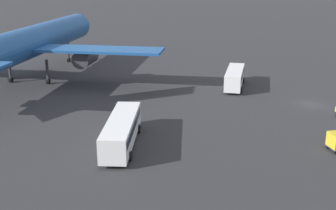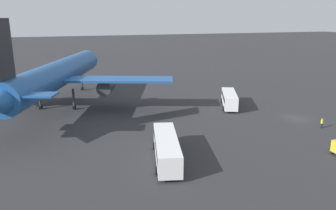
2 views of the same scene
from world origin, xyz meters
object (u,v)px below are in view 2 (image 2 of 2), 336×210
shuttle_bus_near (229,98)px  shuttle_bus_far (167,147)px  worker_person (322,123)px  airplane (58,75)px

shuttle_bus_near → shuttle_bus_far: bearing=159.3°
shuttle_bus_near → worker_person: size_ratio=6.23×
airplane → shuttle_bus_near: size_ratio=4.96×
airplane → shuttle_bus_far: 35.55m
airplane → shuttle_bus_near: (-11.79, -34.08, -5.07)m
airplane → shuttle_bus_near: airplane is taller
shuttle_bus_far → worker_person: shuttle_bus_far is taller
airplane → worker_person: 51.74m
shuttle_bus_near → shuttle_bus_far: (-21.11, 21.57, 0.05)m
worker_person → airplane: bearing=55.1°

